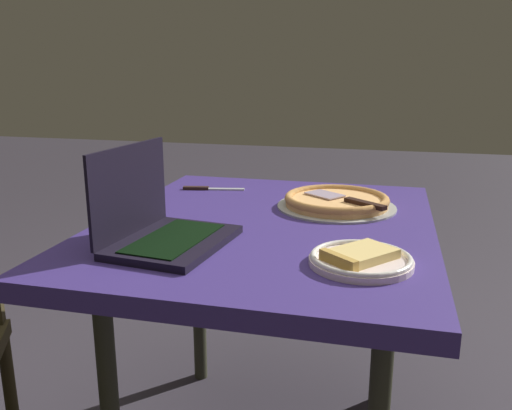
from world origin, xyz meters
name	(u,v)px	position (x,y,z in m)	size (l,w,h in m)	color
dining_table	(266,245)	(0.00, 0.00, 0.65)	(1.05, 0.87, 0.72)	navy
laptop	(159,224)	(-0.24, 0.20, 0.77)	(0.33, 0.26, 0.23)	black
pizza_plate	(360,259)	(-0.26, -0.26, 0.73)	(0.22, 0.22, 0.04)	white
pizza_tray	(337,201)	(0.19, -0.17, 0.74)	(0.35, 0.35, 0.04)	#A5A8A4
table_knife	(207,188)	(0.32, 0.28, 0.72)	(0.06, 0.21, 0.01)	silver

